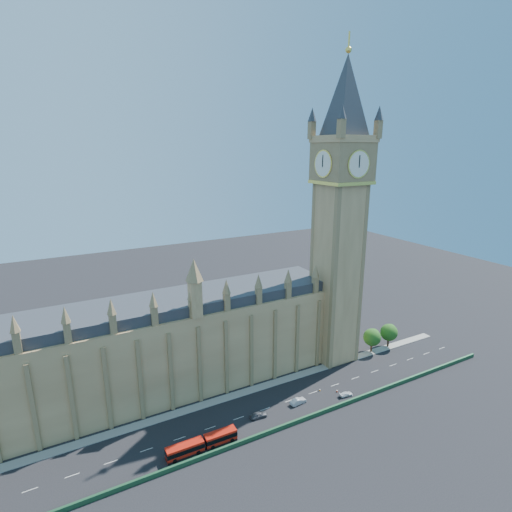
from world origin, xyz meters
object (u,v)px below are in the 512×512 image
car_white (346,394)px  car_grey (258,415)px  red_bus (202,444)px  car_silver (298,401)px

car_white → car_grey: bearing=88.5°
red_bus → car_silver: bearing=7.4°
red_bus → car_white: (43.62, 0.10, -0.94)m
car_grey → car_white: size_ratio=1.13×
red_bus → car_silver: (29.56, 3.64, -0.74)m
car_grey → car_white: 26.77m
car_grey → car_white: bearing=-92.9°
red_bus → car_grey: 17.51m
red_bus → car_grey: red_bus is taller
red_bus → car_grey: size_ratio=3.73×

